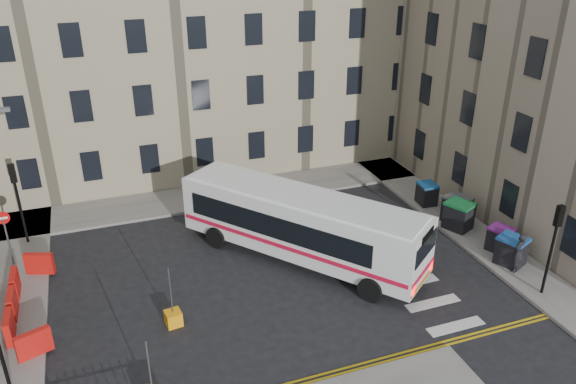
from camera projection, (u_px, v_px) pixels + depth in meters
ground at (304, 266)px, 25.74m from camera, size 120.00×120.00×0.00m
pavement_north at (147, 206)px, 31.16m from camera, size 36.00×3.20×0.15m
pavement_east at (426, 199)px, 31.89m from camera, size 2.40×26.00×0.15m
terrace_north at (99, 30)px, 33.04m from camera, size 38.30×10.80×17.20m
traffic_light_east at (554, 236)px, 22.50m from camera, size 0.28×0.22×4.10m
traffic_light_nw at (17, 191)px, 26.32m from camera, size 0.28×0.22×4.10m
no_entry_north at (5, 227)px, 24.81m from camera, size 0.60×0.08×3.00m
roadworks_barriers at (22, 302)px, 22.23m from camera, size 1.66×6.26×1.00m
bus at (301, 223)px, 25.65m from camera, size 9.33×10.91×3.20m
wheelie_bin_a at (511, 251)px, 25.43m from camera, size 1.45×1.54×1.34m
wheelie_bin_b at (500, 239)px, 26.52m from camera, size 1.29×1.36×1.19m
wheelie_bin_c at (459, 215)px, 28.42m from camera, size 1.56×1.65×1.43m
wheelie_bin_d at (457, 209)px, 29.09m from camera, size 1.45×1.56×1.40m
wheelie_bin_e at (427, 194)px, 31.01m from camera, size 1.04×1.17×1.20m
pedestrian at (518, 253)px, 24.74m from camera, size 0.82×0.70×1.90m
bollard_yellow at (173, 318)px, 21.87m from camera, size 0.68×0.68×0.60m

